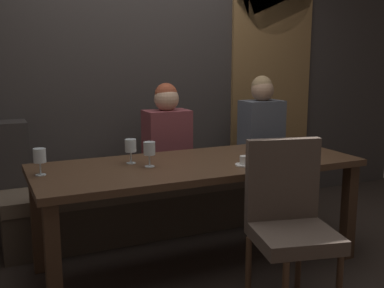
{
  "coord_description": "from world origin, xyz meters",
  "views": [
    {
      "loc": [
        -1.33,
        -2.8,
        1.45
      ],
      "look_at": [
        0.01,
        0.13,
        0.84
      ],
      "focal_mm": 43.78,
      "sensor_mm": 36.0,
      "label": 1
    }
  ],
  "objects_px": {
    "chair_near_side": "(289,215)",
    "wine_glass_end_right": "(40,157)",
    "wine_glass_near_right": "(131,146)",
    "wine_glass_end_left": "(149,149)",
    "espresso_cup": "(244,162)",
    "dining_table": "(198,174)",
    "diner_bearded": "(261,125)",
    "fork_on_table": "(275,159)",
    "diner_redhead": "(167,134)",
    "banquette_bench": "(162,204)"
  },
  "relations": [
    {
      "from": "chair_near_side",
      "to": "wine_glass_end_right",
      "type": "height_order",
      "value": "chair_near_side"
    },
    {
      "from": "wine_glass_near_right",
      "to": "wine_glass_end_left",
      "type": "relative_size",
      "value": 1.0
    },
    {
      "from": "espresso_cup",
      "to": "dining_table",
      "type": "bearing_deg",
      "value": 135.75
    },
    {
      "from": "diner_bearded",
      "to": "fork_on_table",
      "type": "distance_m",
      "value": 0.98
    },
    {
      "from": "diner_redhead",
      "to": "espresso_cup",
      "type": "height_order",
      "value": "diner_redhead"
    },
    {
      "from": "wine_glass_end_right",
      "to": "espresso_cup",
      "type": "relative_size",
      "value": 1.37
    },
    {
      "from": "dining_table",
      "to": "espresso_cup",
      "type": "bearing_deg",
      "value": -44.25
    },
    {
      "from": "diner_bearded",
      "to": "diner_redhead",
      "type": "bearing_deg",
      "value": -179.87
    },
    {
      "from": "wine_glass_end_left",
      "to": "dining_table",
      "type": "bearing_deg",
      "value": -0.85
    },
    {
      "from": "banquette_bench",
      "to": "diner_redhead",
      "type": "xyz_separation_m",
      "value": [
        0.05,
        0.0,
        0.59
      ]
    },
    {
      "from": "espresso_cup",
      "to": "banquette_bench",
      "type": "bearing_deg",
      "value": 103.86
    },
    {
      "from": "fork_on_table",
      "to": "banquette_bench",
      "type": "bearing_deg",
      "value": 127.62
    },
    {
      "from": "dining_table",
      "to": "diner_bearded",
      "type": "relative_size",
      "value": 2.66
    },
    {
      "from": "wine_glass_end_right",
      "to": "espresso_cup",
      "type": "distance_m",
      "value": 1.28
    },
    {
      "from": "dining_table",
      "to": "wine_glass_near_right",
      "type": "distance_m",
      "value": 0.5
    },
    {
      "from": "chair_near_side",
      "to": "diner_bearded",
      "type": "height_order",
      "value": "diner_bearded"
    },
    {
      "from": "wine_glass_end_left",
      "to": "chair_near_side",
      "type": "bearing_deg",
      "value": -51.61
    },
    {
      "from": "dining_table",
      "to": "espresso_cup",
      "type": "xyz_separation_m",
      "value": [
        0.23,
        -0.22,
        0.11
      ]
    },
    {
      "from": "chair_near_side",
      "to": "wine_glass_end_right",
      "type": "relative_size",
      "value": 5.98
    },
    {
      "from": "diner_bearded",
      "to": "wine_glass_end_right",
      "type": "distance_m",
      "value": 2.07
    },
    {
      "from": "banquette_bench",
      "to": "wine_glass_end_right",
      "type": "relative_size",
      "value": 15.24
    },
    {
      "from": "banquette_bench",
      "to": "fork_on_table",
      "type": "xyz_separation_m",
      "value": [
        0.51,
        -0.87,
        0.51
      ]
    },
    {
      "from": "dining_table",
      "to": "espresso_cup",
      "type": "relative_size",
      "value": 18.33
    },
    {
      "from": "wine_glass_near_right",
      "to": "chair_near_side",
      "type": "bearing_deg",
      "value": -52.93
    },
    {
      "from": "dining_table",
      "to": "chair_near_side",
      "type": "distance_m",
      "value": 0.76
    },
    {
      "from": "chair_near_side",
      "to": "diner_bearded",
      "type": "distance_m",
      "value": 1.62
    },
    {
      "from": "chair_near_side",
      "to": "wine_glass_end_left",
      "type": "bearing_deg",
      "value": 128.39
    },
    {
      "from": "espresso_cup",
      "to": "fork_on_table",
      "type": "distance_m",
      "value": 0.29
    },
    {
      "from": "diner_redhead",
      "to": "wine_glass_end_left",
      "type": "height_order",
      "value": "diner_redhead"
    },
    {
      "from": "wine_glass_near_right",
      "to": "fork_on_table",
      "type": "relative_size",
      "value": 0.96
    },
    {
      "from": "espresso_cup",
      "to": "diner_bearded",
      "type": "bearing_deg",
      "value": 51.72
    },
    {
      "from": "dining_table",
      "to": "diner_bearded",
      "type": "xyz_separation_m",
      "value": [
        0.96,
        0.7,
        0.19
      ]
    },
    {
      "from": "wine_glass_end_left",
      "to": "diner_redhead",
      "type": "bearing_deg",
      "value": 60.32
    },
    {
      "from": "chair_near_side",
      "to": "wine_glass_end_left",
      "type": "xyz_separation_m",
      "value": [
        -0.58,
        0.73,
        0.3
      ]
    },
    {
      "from": "chair_near_side",
      "to": "fork_on_table",
      "type": "relative_size",
      "value": 5.76
    },
    {
      "from": "banquette_bench",
      "to": "chair_near_side",
      "type": "bearing_deg",
      "value": -80.88
    },
    {
      "from": "banquette_bench",
      "to": "diner_bearded",
      "type": "height_order",
      "value": "diner_bearded"
    },
    {
      "from": "wine_glass_end_right",
      "to": "wine_glass_end_left",
      "type": "xyz_separation_m",
      "value": [
        0.67,
        -0.07,
        0.0
      ]
    },
    {
      "from": "dining_table",
      "to": "wine_glass_near_right",
      "type": "xyz_separation_m",
      "value": [
        -0.43,
        0.15,
        0.2
      ]
    },
    {
      "from": "wine_glass_near_right",
      "to": "diner_redhead",
      "type": "bearing_deg",
      "value": 49.13
    },
    {
      "from": "chair_near_side",
      "to": "diner_bearded",
      "type": "xyz_separation_m",
      "value": [
        0.73,
        1.42,
        0.28
      ]
    },
    {
      "from": "wine_glass_end_left",
      "to": "fork_on_table",
      "type": "distance_m",
      "value": 0.88
    },
    {
      "from": "dining_table",
      "to": "espresso_cup",
      "type": "height_order",
      "value": "espresso_cup"
    },
    {
      "from": "wine_glass_end_right",
      "to": "fork_on_table",
      "type": "xyz_separation_m",
      "value": [
        1.53,
        -0.24,
        -0.11
      ]
    },
    {
      "from": "wine_glass_end_right",
      "to": "diner_bearded",
      "type": "bearing_deg",
      "value": 17.67
    },
    {
      "from": "wine_glass_end_right",
      "to": "espresso_cup",
      "type": "height_order",
      "value": "wine_glass_end_right"
    },
    {
      "from": "diner_bearded",
      "to": "banquette_bench",
      "type": "bearing_deg",
      "value": -179.87
    },
    {
      "from": "wine_glass_near_right",
      "to": "wine_glass_end_left",
      "type": "height_order",
      "value": "same"
    },
    {
      "from": "banquette_bench",
      "to": "wine_glass_end_left",
      "type": "bearing_deg",
      "value": -116.62
    },
    {
      "from": "diner_redhead",
      "to": "wine_glass_near_right",
      "type": "distance_m",
      "value": 0.73
    }
  ]
}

